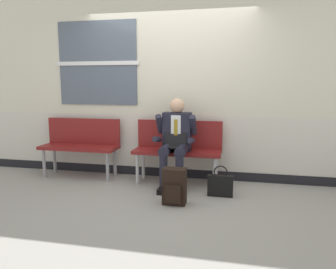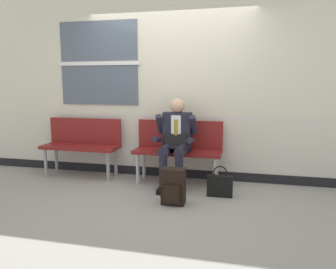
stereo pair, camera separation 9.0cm
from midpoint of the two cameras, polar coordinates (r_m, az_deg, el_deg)
ground_plane at (r=4.62m, az=-0.95°, el=-9.46°), size 18.00×18.00×0.00m
station_wall at (r=5.05m, az=0.80°, el=9.72°), size 6.79×0.17×3.07m
bench_with_person at (r=4.83m, az=2.33°, el=-2.01°), size 1.28×0.42×0.91m
bench_empty at (r=5.34m, az=-14.19°, el=-1.26°), size 1.21×0.42×0.90m
person_seated at (r=4.62m, az=1.86°, el=-0.96°), size 0.57×0.70×1.24m
backpack at (r=4.02m, az=1.57°, el=-9.06°), size 0.28×0.21×0.44m
handbag at (r=4.35m, az=9.58°, el=-8.69°), size 0.33×0.09×0.41m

